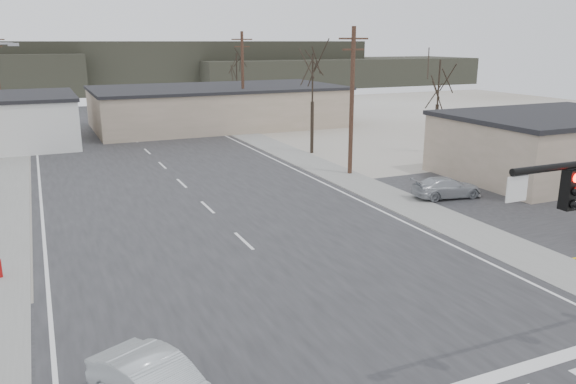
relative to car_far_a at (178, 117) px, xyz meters
name	(u,v)px	position (x,y,z in m)	size (l,w,h in m)	color
ground	(324,316)	(-6.38, -47.61, -0.78)	(140.00, 140.00, 0.00)	silver
main_road	(203,203)	(-6.38, -32.61, -0.75)	(18.00, 110.00, 0.05)	#252527
cross_road	(324,315)	(-6.38, -47.61, -0.76)	(90.00, 10.00, 0.04)	#252527
sidewalk_left	(1,202)	(-16.98, -27.61, -0.75)	(3.00, 90.00, 0.06)	gray
sidewalk_right	(325,169)	(4.22, -27.61, -0.75)	(3.00, 90.00, 0.06)	gray
building_right_far	(218,106)	(3.62, -3.61, 1.38)	(26.30, 14.30, 4.30)	tan
building_lot	(552,145)	(17.62, -35.61, 1.38)	(14.30, 10.30, 4.30)	tan
upole_right_a	(352,99)	(5.12, -29.61, 4.45)	(2.20, 0.30, 10.00)	#4C3223
upole_right_b	(243,80)	(5.12, -7.61, 4.45)	(2.20, 0.30, 10.00)	#4C3223
tree_right_mid	(313,81)	(6.12, -21.61, 5.15)	(3.74, 3.74, 8.33)	#2E251C
tree_right_far	(237,70)	(8.62, 4.39, 4.80)	(3.52, 3.52, 7.84)	#2E251C
tree_lot	(439,85)	(15.62, -25.61, 4.80)	(3.52, 3.52, 7.84)	#2E251C
hill_center	(162,65)	(8.62, 48.39, 3.72)	(80.00, 18.00, 9.00)	#333026
hill_right	(336,72)	(43.62, 42.39, 1.97)	(60.00, 18.00, 5.50)	#333026
car_far_a	(178,117)	(0.00, 0.00, 0.00)	(2.05, 5.04, 1.46)	black
car_far_b	(43,110)	(-13.74, 13.84, -0.03)	(1.65, 4.10, 1.40)	black
car_parked_dark_a	(503,173)	(12.77, -36.16, -0.05)	(1.65, 4.09, 1.39)	black
car_parked_silver	(447,188)	(7.17, -37.41, -0.14)	(1.70, 4.19, 1.22)	#979BA1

